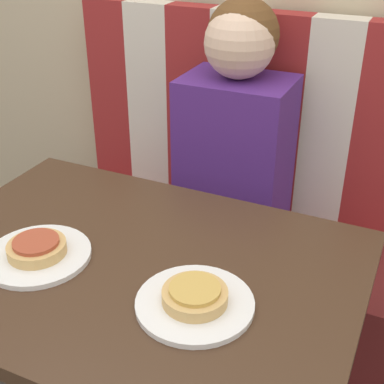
{
  "coord_description": "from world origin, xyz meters",
  "views": [
    {
      "loc": [
        0.51,
        -0.79,
        1.44
      ],
      "look_at": [
        0.0,
        0.32,
        0.77
      ],
      "focal_mm": 50.0,
      "sensor_mm": 36.0,
      "label": 1
    }
  ],
  "objects": [
    {
      "name": "plate_left",
      "position": [
        -0.19,
        -0.07,
        0.76
      ],
      "size": [
        0.23,
        0.23,
        0.01
      ],
      "color": "white",
      "rests_on": "dining_table"
    },
    {
      "name": "pizza_left",
      "position": [
        -0.19,
        -0.07,
        0.78
      ],
      "size": [
        0.13,
        0.13,
        0.03
      ],
      "color": "tan",
      "rests_on": "plate_left"
    },
    {
      "name": "person",
      "position": [
        0.0,
        0.64,
        0.83
      ],
      "size": [
        0.32,
        0.25,
        0.74
      ],
      "color": "#4C237A",
      "rests_on": "booth_seat"
    },
    {
      "name": "booth_seat",
      "position": [
        0.0,
        0.63,
        0.23
      ],
      "size": [
        1.27,
        0.48,
        0.47
      ],
      "color": "#5B1919",
      "rests_on": "ground_plane"
    },
    {
      "name": "plate_right",
      "position": [
        0.19,
        -0.07,
        0.76
      ],
      "size": [
        0.23,
        0.23,
        0.01
      ],
      "color": "white",
      "rests_on": "dining_table"
    },
    {
      "name": "pizza_right",
      "position": [
        0.19,
        -0.07,
        0.78
      ],
      "size": [
        0.13,
        0.13,
        0.03
      ],
      "color": "tan",
      "rests_on": "plate_right"
    },
    {
      "name": "dining_table",
      "position": [
        0.0,
        0.0,
        0.65
      ],
      "size": [
        0.97,
        0.69,
        0.76
      ],
      "color": "#422B1C",
      "rests_on": "ground_plane"
    },
    {
      "name": "booth_backrest",
      "position": [
        0.0,
        0.83,
        0.8
      ],
      "size": [
        1.27,
        0.08,
        0.67
      ],
      "color": "maroon",
      "rests_on": "booth_seat"
    }
  ]
}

